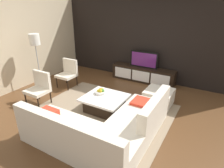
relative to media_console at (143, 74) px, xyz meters
name	(u,v)px	position (x,y,z in m)	size (l,w,h in m)	color
ground_plane	(106,113)	(0.00, -2.40, -0.25)	(14.00, 14.00, 0.00)	brown
feature_wall_back	(148,39)	(0.00, 0.30, 1.15)	(6.40, 0.12, 2.80)	black
side_wall_left	(19,42)	(-3.20, -2.20, 1.15)	(0.12, 5.20, 2.80)	beige
area_rug	(103,112)	(-0.10, -2.40, -0.24)	(3.26, 2.54, 0.01)	gray
media_console	(143,74)	(0.00, 0.00, 0.00)	(2.15, 0.43, 0.50)	black
television	(144,60)	(0.00, 0.00, 0.52)	(0.95, 0.06, 0.54)	black
sectional_couch	(104,128)	(0.50, -3.28, 0.03)	(2.29, 2.31, 0.81)	beige
coffee_table	(105,103)	(-0.10, -2.30, -0.05)	(1.01, 0.94, 0.38)	black
accent_chair_near	(39,86)	(-1.80, -2.81, 0.24)	(0.56, 0.49, 0.87)	black
floor_lamp	(35,43)	(-2.60, -2.12, 1.16)	(0.30, 0.30, 1.69)	#A5A5AA
ottoman	(159,97)	(0.97, -1.29, -0.05)	(0.70, 0.70, 0.40)	beige
fruit_bowl	(101,92)	(-0.28, -2.19, 0.19)	(0.28, 0.28, 0.14)	silver
accent_chair_far	(68,71)	(-1.93, -1.56, 0.24)	(0.54, 0.51, 0.87)	black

